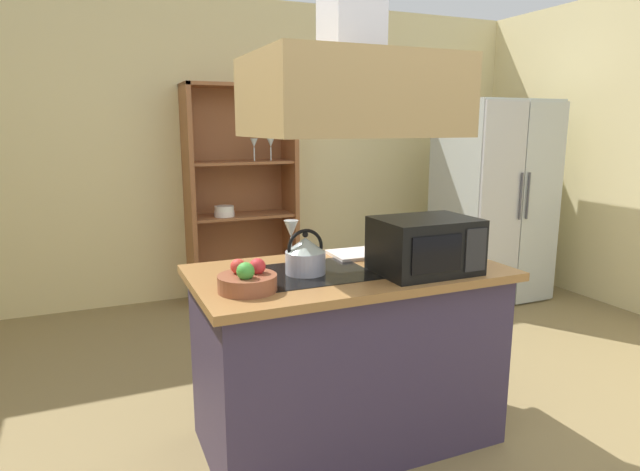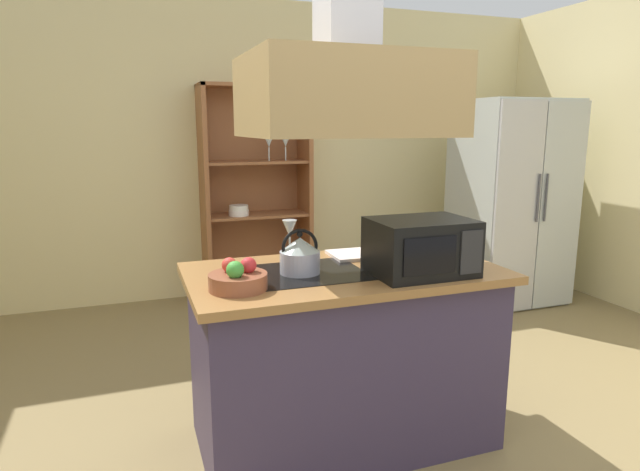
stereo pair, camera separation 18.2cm
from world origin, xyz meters
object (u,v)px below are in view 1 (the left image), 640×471
object	(u,v)px
dish_cabinet	(240,206)
wine_glass_on_counter	(291,231)
cutting_board	(362,253)
microwave	(425,245)
refrigerator	(493,201)
kettle	(305,255)
fruit_bowl	(247,280)

from	to	relation	value
dish_cabinet	wine_glass_on_counter	bearing A→B (deg)	-98.47
cutting_board	microwave	xyz separation A→B (m)	(0.11, -0.42, 0.12)
dish_cabinet	cutting_board	distance (m)	2.29
dish_cabinet	cutting_board	xyz separation A→B (m)	(0.05, -2.29, 0.05)
refrigerator	kettle	size ratio (longest dim) A/B	8.52
dish_cabinet	cutting_board	size ratio (longest dim) A/B	5.70
fruit_bowl	kettle	bearing A→B (deg)	25.28
refrigerator	microwave	bearing A→B (deg)	-137.45
refrigerator	microwave	xyz separation A→B (m)	(-1.98, -1.82, 0.13)
kettle	fruit_bowl	world-z (taller)	kettle
refrigerator	wine_glass_on_counter	bearing A→B (deg)	-151.68
microwave	wine_glass_on_counter	distance (m)	0.69
fruit_bowl	microwave	bearing A→B (deg)	-2.81
microwave	refrigerator	bearing A→B (deg)	42.55
cutting_board	wine_glass_on_counter	size ratio (longest dim) A/B	1.65
refrigerator	dish_cabinet	xyz separation A→B (m)	(-2.14, 0.90, -0.04)
microwave	wine_glass_on_counter	xyz separation A→B (m)	(-0.49, 0.48, 0.02)
wine_glass_on_counter	fruit_bowl	size ratio (longest dim) A/B	0.82
cutting_board	wine_glass_on_counter	world-z (taller)	wine_glass_on_counter
wine_glass_on_counter	microwave	bearing A→B (deg)	-44.43
refrigerator	cutting_board	distance (m)	2.51
dish_cabinet	fruit_bowl	world-z (taller)	dish_cabinet
wine_glass_on_counter	fruit_bowl	xyz separation A→B (m)	(-0.36, -0.44, -0.10)
wine_glass_on_counter	refrigerator	bearing A→B (deg)	28.32
kettle	fruit_bowl	size ratio (longest dim) A/B	0.85
dish_cabinet	kettle	size ratio (longest dim) A/B	9.13
refrigerator	microwave	size ratio (longest dim) A/B	3.93
cutting_board	fruit_bowl	world-z (taller)	fruit_bowl
kettle	cutting_board	xyz separation A→B (m)	(0.42, 0.23, -0.08)
kettle	refrigerator	bearing A→B (deg)	32.86
dish_cabinet	wine_glass_on_counter	world-z (taller)	dish_cabinet
kettle	fruit_bowl	xyz separation A→B (m)	(-0.32, -0.15, -0.04)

